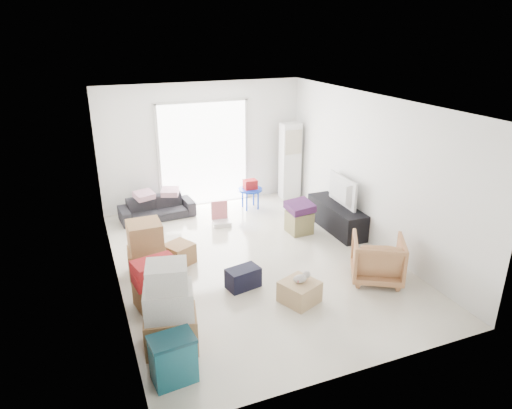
{
  "coord_description": "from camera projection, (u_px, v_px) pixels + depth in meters",
  "views": [
    {
      "loc": [
        -2.58,
        -6.51,
        3.74
      ],
      "look_at": [
        0.12,
        0.2,
        0.94
      ],
      "focal_mm": 32.0,
      "sensor_mm": 36.0,
      "label": 1
    }
  ],
  "objects": [
    {
      "name": "room_shell",
      "position": [
        254.0,
        186.0,
        7.39
      ],
      "size": [
        4.98,
        6.48,
        3.18
      ],
      "color": "silver",
      "rests_on": "ground"
    },
    {
      "name": "sliding_door",
      "position": [
        204.0,
        150.0,
        10.0
      ],
      "size": [
        2.1,
        0.04,
        2.33
      ],
      "color": "white",
      "rests_on": "room_shell"
    },
    {
      "name": "ac_tower",
      "position": [
        290.0,
        161.0,
        10.53
      ],
      "size": [
        0.45,
        0.3,
        1.75
      ],
      "primitive_type": "cube",
      "color": "white",
      "rests_on": "room_shell"
    },
    {
      "name": "tv_console",
      "position": [
        336.0,
        217.0,
        9.01
      ],
      "size": [
        0.47,
        1.55,
        0.52
      ],
      "primitive_type": "cube",
      "color": "black",
      "rests_on": "room_shell"
    },
    {
      "name": "television",
      "position": [
        337.0,
        201.0,
        8.89
      ],
      "size": [
        0.61,
        1.0,
        0.13
      ],
      "primitive_type": "imported",
      "rotation": [
        0.0,
        0.0,
        1.53
      ],
      "color": "black",
      "rests_on": "tv_console"
    },
    {
      "name": "sofa",
      "position": [
        157.0,
        205.0,
        9.52
      ],
      "size": [
        1.56,
        0.56,
        0.6
      ],
      "primitive_type": "imported",
      "rotation": [
        0.0,
        0.0,
        0.07
      ],
      "color": "#252529",
      "rests_on": "room_shell"
    },
    {
      "name": "pillow_left",
      "position": [
        143.0,
        189.0,
        9.32
      ],
      "size": [
        0.5,
        0.44,
        0.13
      ],
      "primitive_type": "cube",
      "rotation": [
        0.0,
        0.0,
        0.34
      ],
      "color": "#C38EA0",
      "rests_on": "sofa"
    },
    {
      "name": "pillow_right",
      "position": [
        170.0,
        186.0,
        9.52
      ],
      "size": [
        0.47,
        0.42,
        0.13
      ],
      "primitive_type": "cube",
      "rotation": [
        0.0,
        0.0,
        -0.36
      ],
      "color": "#C38EA0",
      "rests_on": "sofa"
    },
    {
      "name": "armchair",
      "position": [
        378.0,
        257.0,
        7.14
      ],
      "size": [
        1.03,
        1.01,
        0.79
      ],
      "primitive_type": "imported",
      "rotation": [
        0.0,
        0.0,
        2.61
      ],
      "color": "#B77D51",
      "rests_on": "room_shell"
    },
    {
      "name": "storage_bins",
      "position": [
        173.0,
        359.0,
        5.09
      ],
      "size": [
        0.53,
        0.4,
        0.57
      ],
      "rotation": [
        0.0,
        0.0,
        0.1
      ],
      "color": "#185D6C",
      "rests_on": "room_shell"
    },
    {
      "name": "box_stack_a",
      "position": [
        170.0,
        311.0,
        5.54
      ],
      "size": [
        0.73,
        0.64,
        1.17
      ],
      "rotation": [
        0.0,
        0.0,
        -0.21
      ],
      "color": "#976944",
      "rests_on": "room_shell"
    },
    {
      "name": "box_stack_b",
      "position": [
        157.0,
        286.0,
        6.42
      ],
      "size": [
        0.66,
        0.65,
        0.75
      ],
      "rotation": [
        0.0,
        0.0,
        0.14
      ],
      "color": "#976944",
      "rests_on": "room_shell"
    },
    {
      "name": "box_stack_c",
      "position": [
        146.0,
        249.0,
        7.3
      ],
      "size": [
        0.64,
        0.55,
        0.9
      ],
      "rotation": [
        0.0,
        0.0,
        -0.02
      ],
      "color": "#976944",
      "rests_on": "room_shell"
    },
    {
      "name": "loose_box",
      "position": [
        179.0,
        254.0,
        7.72
      ],
      "size": [
        0.57,
        0.57,
        0.35
      ],
      "primitive_type": "cube",
      "rotation": [
        0.0,
        0.0,
        0.49
      ],
      "color": "#976944",
      "rests_on": "room_shell"
    },
    {
      "name": "duffel_bag",
      "position": [
        243.0,
        278.0,
        7.0
      ],
      "size": [
        0.55,
        0.4,
        0.32
      ],
      "primitive_type": "cube",
      "rotation": [
        0.0,
        0.0,
        0.21
      ],
      "color": "black",
      "rests_on": "room_shell"
    },
    {
      "name": "ottoman",
      "position": [
        299.0,
        222.0,
        8.87
      ],
      "size": [
        0.45,
        0.45,
        0.43
      ],
      "primitive_type": "cube",
      "rotation": [
        0.0,
        0.0,
        0.05
      ],
      "color": "#8C8751",
      "rests_on": "room_shell"
    },
    {
      "name": "blanket",
      "position": [
        300.0,
        209.0,
        8.77
      ],
      "size": [
        0.49,
        0.49,
        0.14
      ],
      "primitive_type": "cube",
      "rotation": [
        0.0,
        0.0,
        0.04
      ],
      "color": "#4E2051",
      "rests_on": "ottoman"
    },
    {
      "name": "kids_table",
      "position": [
        250.0,
        188.0,
        9.97
      ],
      "size": [
        0.53,
        0.53,
        0.66
      ],
      "rotation": [
        0.0,
        0.0,
        -0.01
      ],
      "color": "#0C2FBA",
      "rests_on": "room_shell"
    },
    {
      "name": "toy_walker",
      "position": [
        221.0,
        218.0,
        9.27
      ],
      "size": [
        0.39,
        0.35,
        0.48
      ],
      "rotation": [
        0.0,
        0.0,
        -0.13
      ],
      "color": "silver",
      "rests_on": "room_shell"
    },
    {
      "name": "wood_crate",
      "position": [
        300.0,
        292.0,
        6.63
      ],
      "size": [
        0.63,
        0.63,
        0.32
      ],
      "primitive_type": "cube",
      "rotation": [
        0.0,
        0.0,
        0.4
      ],
      "color": "tan",
      "rests_on": "room_shell"
    },
    {
      "name": "plush_bunny",
      "position": [
        302.0,
        278.0,
        6.56
      ],
      "size": [
        0.28,
        0.16,
        0.14
      ],
      "rotation": [
        0.0,
        0.0,
        0.08
      ],
      "color": "#B2ADA8",
      "rests_on": "wood_crate"
    }
  ]
}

